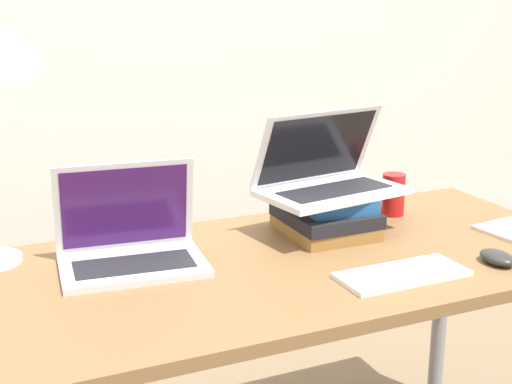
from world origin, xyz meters
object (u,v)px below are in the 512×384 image
object	(u,v)px
laptop_on_books	(327,176)
wireless_keyboard	(402,274)
soda_can	(393,194)
desk_lamp	(5,74)
book_stack	(327,215)
laptop_left	(130,245)
mouse	(497,257)

from	to	relation	value
laptop_on_books	wireless_keyboard	bearing A→B (deg)	-90.42
soda_can	desk_lamp	world-z (taller)	desk_lamp
desk_lamp	wireless_keyboard	bearing A→B (deg)	-29.34
book_stack	desk_lamp	bearing A→B (deg)	172.87
laptop_on_books	laptop_left	bearing A→B (deg)	-176.75
laptop_left	desk_lamp	xyz separation A→B (m)	(-0.24, 0.11, 0.40)
laptop_on_books	mouse	xyz separation A→B (m)	(0.25, -0.38, -0.14)
wireless_keyboard	soda_can	world-z (taller)	soda_can
mouse	desk_lamp	xyz separation A→B (m)	(-1.04, 0.46, 0.44)
mouse	laptop_on_books	bearing A→B (deg)	123.44
laptop_on_books	desk_lamp	world-z (taller)	desk_lamp
wireless_keyboard	soda_can	bearing A→B (deg)	58.13
wireless_keyboard	mouse	bearing A→B (deg)	-5.33
soda_can	laptop_on_books	bearing A→B (deg)	-169.37
book_stack	soda_can	bearing A→B (deg)	14.16
laptop_left	laptop_on_books	world-z (taller)	laptop_on_books
laptop_on_books	wireless_keyboard	xyz separation A→B (m)	(-0.00, -0.36, -0.15)
book_stack	mouse	bearing A→B (deg)	-54.66
desk_lamp	soda_can	bearing A→B (deg)	-1.80
mouse	desk_lamp	world-z (taller)	desk_lamp
laptop_on_books	desk_lamp	bearing A→B (deg)	174.21
desk_lamp	book_stack	bearing A→B (deg)	-7.13
laptop_left	desk_lamp	size ratio (longest dim) A/B	0.59
laptop_left	book_stack	world-z (taller)	laptop_left
mouse	soda_can	bearing A→B (deg)	90.41
laptop_left	soda_can	xyz separation A→B (m)	(0.80, 0.08, 0.01)
book_stack	mouse	distance (m)	0.45
soda_can	desk_lamp	bearing A→B (deg)	178.20
book_stack	soda_can	xyz separation A→B (m)	(0.26, 0.06, 0.01)
laptop_left	mouse	size ratio (longest dim) A/B	3.62
laptop_left	book_stack	distance (m)	0.54
laptop_left	laptop_on_books	bearing A→B (deg)	3.25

